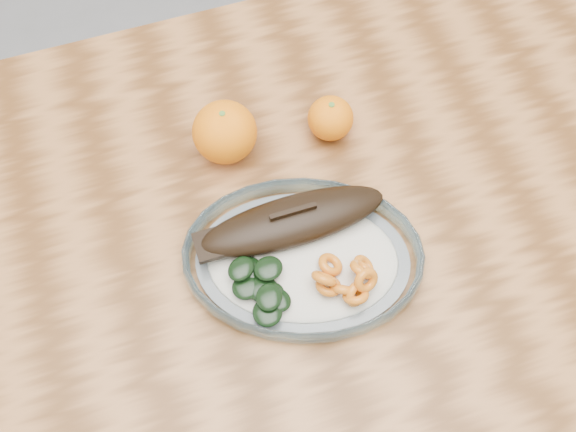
{
  "coord_description": "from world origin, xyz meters",
  "views": [
    {
      "loc": [
        -0.13,
        -0.4,
        1.59
      ],
      "look_at": [
        0.01,
        0.01,
        0.77
      ],
      "focal_mm": 45.0,
      "sensor_mm": 36.0,
      "label": 1
    }
  ],
  "objects_px": {
    "dining_table": "(285,260)",
    "plated_meal": "(302,256)",
    "orange_left": "(225,132)",
    "orange_right": "(330,118)"
  },
  "relations": [
    {
      "from": "dining_table",
      "to": "orange_right",
      "type": "bearing_deg",
      "value": 49.82
    },
    {
      "from": "dining_table",
      "to": "plated_meal",
      "type": "xyz_separation_m",
      "value": [
        0.01,
        -0.05,
        0.12
      ]
    },
    {
      "from": "dining_table",
      "to": "orange_left",
      "type": "bearing_deg",
      "value": 104.91
    },
    {
      "from": "orange_left",
      "to": "orange_right",
      "type": "height_order",
      "value": "orange_left"
    },
    {
      "from": "plated_meal",
      "to": "orange_right",
      "type": "bearing_deg",
      "value": 80.25
    },
    {
      "from": "plated_meal",
      "to": "orange_right",
      "type": "xyz_separation_m",
      "value": [
        0.1,
        0.18,
        0.01
      ]
    },
    {
      "from": "dining_table",
      "to": "plated_meal",
      "type": "distance_m",
      "value": 0.13
    },
    {
      "from": "dining_table",
      "to": "plated_meal",
      "type": "bearing_deg",
      "value": -82.42
    },
    {
      "from": "orange_left",
      "to": "orange_right",
      "type": "xyz_separation_m",
      "value": [
        0.14,
        -0.01,
        -0.01
      ]
    },
    {
      "from": "plated_meal",
      "to": "orange_right",
      "type": "distance_m",
      "value": 0.2
    }
  ]
}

